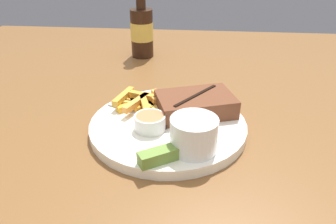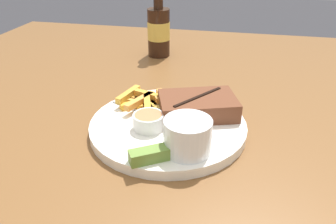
{
  "view_description": "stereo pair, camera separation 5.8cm",
  "coord_description": "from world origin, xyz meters",
  "px_view_note": "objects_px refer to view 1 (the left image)",
  "views": [
    {
      "loc": [
        0.05,
        -0.51,
        1.05
      ],
      "look_at": [
        0.0,
        0.0,
        0.77
      ],
      "focal_mm": 35.0,
      "sensor_mm": 36.0,
      "label": 1
    },
    {
      "loc": [
        0.11,
        -0.5,
        1.05
      ],
      "look_at": [
        0.0,
        0.0,
        0.77
      ],
      "focal_mm": 35.0,
      "sensor_mm": 36.0,
      "label": 2
    }
  ],
  "objects_px": {
    "coleslaw_cup": "(194,133)",
    "dipping_sauce_cup": "(150,122)",
    "fork_utensil": "(135,111)",
    "pickle_spear": "(159,155)",
    "beer_bottle": "(142,30)",
    "dinner_plate": "(168,126)",
    "steak_portion": "(195,104)",
    "knife_utensil": "(177,113)"
  },
  "relations": [
    {
      "from": "dinner_plate",
      "to": "dipping_sauce_cup",
      "type": "xyz_separation_m",
      "value": [
        -0.03,
        -0.03,
        0.02
      ]
    },
    {
      "from": "dinner_plate",
      "to": "fork_utensil",
      "type": "bearing_deg",
      "value": 155.39
    },
    {
      "from": "dinner_plate",
      "to": "coleslaw_cup",
      "type": "xyz_separation_m",
      "value": [
        0.05,
        -0.08,
        0.04
      ]
    },
    {
      "from": "steak_portion",
      "to": "beer_bottle",
      "type": "height_order",
      "value": "beer_bottle"
    },
    {
      "from": "coleslaw_cup",
      "to": "dipping_sauce_cup",
      "type": "xyz_separation_m",
      "value": [
        -0.08,
        0.05,
        -0.02
      ]
    },
    {
      "from": "dipping_sauce_cup",
      "to": "dinner_plate",
      "type": "bearing_deg",
      "value": 45.01
    },
    {
      "from": "knife_utensil",
      "to": "beer_bottle",
      "type": "xyz_separation_m",
      "value": [
        -0.13,
        0.37,
        0.06
      ]
    },
    {
      "from": "steak_portion",
      "to": "dipping_sauce_cup",
      "type": "height_order",
      "value": "steak_portion"
    },
    {
      "from": "dipping_sauce_cup",
      "to": "beer_bottle",
      "type": "relative_size",
      "value": 0.25
    },
    {
      "from": "steak_portion",
      "to": "fork_utensil",
      "type": "distance_m",
      "value": 0.12
    },
    {
      "from": "dipping_sauce_cup",
      "to": "beer_bottle",
      "type": "distance_m",
      "value": 0.44
    },
    {
      "from": "pickle_spear",
      "to": "beer_bottle",
      "type": "height_order",
      "value": "beer_bottle"
    },
    {
      "from": "steak_portion",
      "to": "dipping_sauce_cup",
      "type": "distance_m",
      "value": 0.1
    },
    {
      "from": "pickle_spear",
      "to": "knife_utensil",
      "type": "height_order",
      "value": "pickle_spear"
    },
    {
      "from": "steak_portion",
      "to": "fork_utensil",
      "type": "relative_size",
      "value": 1.28
    },
    {
      "from": "coleslaw_cup",
      "to": "fork_utensil",
      "type": "relative_size",
      "value": 0.59
    },
    {
      "from": "knife_utensil",
      "to": "beer_bottle",
      "type": "height_order",
      "value": "beer_bottle"
    },
    {
      "from": "dinner_plate",
      "to": "knife_utensil",
      "type": "distance_m",
      "value": 0.03
    },
    {
      "from": "pickle_spear",
      "to": "fork_utensil",
      "type": "height_order",
      "value": "pickle_spear"
    },
    {
      "from": "coleslaw_cup",
      "to": "dipping_sauce_cup",
      "type": "distance_m",
      "value": 0.09
    },
    {
      "from": "pickle_spear",
      "to": "beer_bottle",
      "type": "bearing_deg",
      "value": 102.04
    },
    {
      "from": "dinner_plate",
      "to": "coleslaw_cup",
      "type": "height_order",
      "value": "coleslaw_cup"
    },
    {
      "from": "dinner_plate",
      "to": "coleslaw_cup",
      "type": "bearing_deg",
      "value": -59.39
    },
    {
      "from": "beer_bottle",
      "to": "steak_portion",
      "type": "bearing_deg",
      "value": -66.14
    },
    {
      "from": "steak_portion",
      "to": "dipping_sauce_cup",
      "type": "xyz_separation_m",
      "value": [
        -0.08,
        -0.07,
        -0.0
      ]
    },
    {
      "from": "dinner_plate",
      "to": "pickle_spear",
      "type": "bearing_deg",
      "value": -90.91
    },
    {
      "from": "fork_utensil",
      "to": "dipping_sauce_cup",
      "type": "bearing_deg",
      "value": -32.38
    },
    {
      "from": "dinner_plate",
      "to": "fork_utensil",
      "type": "relative_size",
      "value": 2.23
    },
    {
      "from": "coleslaw_cup",
      "to": "beer_bottle",
      "type": "relative_size",
      "value": 0.35
    },
    {
      "from": "dinner_plate",
      "to": "steak_portion",
      "type": "relative_size",
      "value": 1.74
    },
    {
      "from": "coleslaw_cup",
      "to": "pickle_spear",
      "type": "xyz_separation_m",
      "value": [
        -0.05,
        -0.04,
        -0.02
      ]
    },
    {
      "from": "dipping_sauce_cup",
      "to": "beer_bottle",
      "type": "xyz_separation_m",
      "value": [
        -0.08,
        0.43,
        0.04
      ]
    },
    {
      "from": "dinner_plate",
      "to": "steak_portion",
      "type": "distance_m",
      "value": 0.07
    },
    {
      "from": "dipping_sauce_cup",
      "to": "beer_bottle",
      "type": "height_order",
      "value": "beer_bottle"
    },
    {
      "from": "dipping_sauce_cup",
      "to": "knife_utensil",
      "type": "distance_m",
      "value": 0.07
    },
    {
      "from": "pickle_spear",
      "to": "fork_utensil",
      "type": "distance_m",
      "value": 0.16
    },
    {
      "from": "steak_portion",
      "to": "knife_utensil",
      "type": "bearing_deg",
      "value": -162.8
    },
    {
      "from": "coleslaw_cup",
      "to": "fork_utensil",
      "type": "height_order",
      "value": "coleslaw_cup"
    },
    {
      "from": "knife_utensil",
      "to": "pickle_spear",
      "type": "bearing_deg",
      "value": -163.18
    },
    {
      "from": "knife_utensil",
      "to": "beer_bottle",
      "type": "distance_m",
      "value": 0.4
    },
    {
      "from": "beer_bottle",
      "to": "fork_utensil",
      "type": "bearing_deg",
      "value": -83.02
    },
    {
      "from": "dinner_plate",
      "to": "coleslaw_cup",
      "type": "relative_size",
      "value": 3.78
    }
  ]
}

